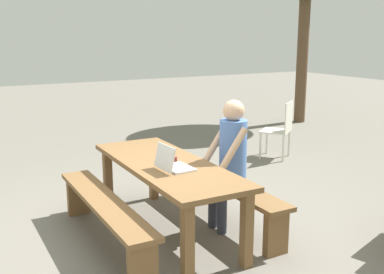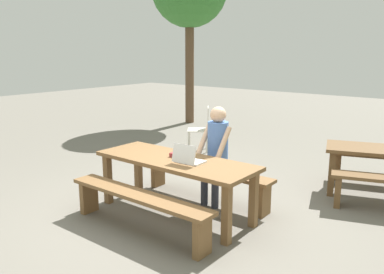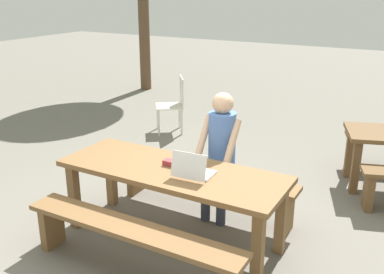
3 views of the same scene
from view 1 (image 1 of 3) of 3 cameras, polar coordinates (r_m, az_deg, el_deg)
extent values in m
plane|color=slate|center=(4.93, -3.04, -11.53)|extent=(30.00, 30.00, 0.00)
cube|color=brown|center=(4.68, -3.14, -3.43)|extent=(2.17, 0.78, 0.05)
cube|color=brown|center=(5.56, -10.26, -5.01)|extent=(0.09, 0.09, 0.70)
cube|color=brown|center=(3.86, -0.56, -12.95)|extent=(0.09, 0.09, 0.70)
cube|color=brown|center=(5.76, -4.74, -4.22)|extent=(0.09, 0.09, 0.70)
cube|color=brown|center=(4.15, 6.70, -11.18)|extent=(0.09, 0.09, 0.70)
cube|color=brown|center=(4.53, -10.75, -7.81)|extent=(2.07, 0.30, 0.05)
cube|color=brown|center=(5.46, -13.74, -7.02)|extent=(0.08, 0.24, 0.43)
cube|color=brown|center=(3.83, -6.04, -15.56)|extent=(0.08, 0.24, 0.43)
cube|color=brown|center=(5.07, 3.70, -5.38)|extent=(2.07, 0.30, 0.05)
cube|color=brown|center=(5.91, -1.20, -5.11)|extent=(0.08, 0.24, 0.43)
cube|color=brown|center=(4.45, 10.24, -11.49)|extent=(0.08, 0.24, 0.43)
cube|color=white|center=(4.45, -1.72, -3.80)|extent=(0.34, 0.25, 0.02)
cube|color=white|center=(4.35, -3.35, -2.51)|extent=(0.33, 0.08, 0.23)
cube|color=#0F1933|center=(4.35, -3.27, -2.48)|extent=(0.31, 0.06, 0.21)
cube|color=#993338|center=(4.72, -2.72, -2.62)|extent=(0.15, 0.08, 0.05)
cylinder|color=#333847|center=(4.96, 2.57, -8.39)|extent=(0.10, 0.10, 0.47)
cylinder|color=#333847|center=(4.82, 3.70, -9.06)|extent=(0.10, 0.10, 0.47)
cube|color=#333847|center=(4.84, 4.07, -5.48)|extent=(0.28, 0.28, 0.12)
cylinder|color=#517AC6|center=(4.80, 5.04, -1.45)|extent=(0.28, 0.28, 0.60)
cylinder|color=#DBAD89|center=(4.86, 3.02, -0.58)|extent=(0.07, 0.32, 0.41)
cylinder|color=#DBAD89|center=(4.60, 5.13, -1.39)|extent=(0.07, 0.32, 0.41)
sphere|color=#DBAD89|center=(4.72, 5.13, 3.25)|extent=(0.22, 0.22, 0.22)
cube|color=silver|center=(7.73, 10.16, 0.74)|extent=(0.61, 0.61, 0.02)
cube|color=silver|center=(7.64, 11.75, 2.43)|extent=(0.28, 0.37, 0.48)
cylinder|color=silver|center=(8.01, 9.14, -0.48)|extent=(0.04, 0.04, 0.44)
cylinder|color=silver|center=(7.65, 8.35, -1.07)|extent=(0.04, 0.04, 0.44)
cylinder|color=silver|center=(7.92, 11.78, -0.74)|extent=(0.04, 0.04, 0.44)
cylinder|color=silver|center=(7.56, 11.10, -1.35)|extent=(0.04, 0.04, 0.44)
cylinder|color=brown|center=(10.90, 13.37, 9.93)|extent=(0.25, 0.25, 3.12)
camera|label=2|loc=(1.96, -93.26, 1.88)|focal=37.23mm
camera|label=3|loc=(2.44, -63.55, 14.28)|focal=41.45mm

